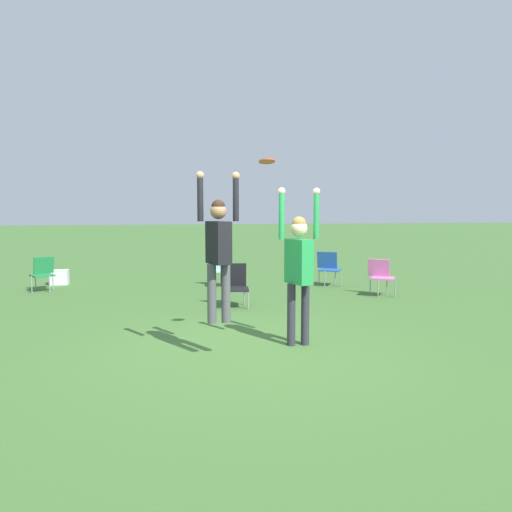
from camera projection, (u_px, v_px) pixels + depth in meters
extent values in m
plane|color=#3D662D|center=(247.00, 350.00, 6.96)|extent=(120.00, 120.00, 0.00)
cylinder|color=#4C4C51|center=(212.00, 294.00, 6.55)|extent=(0.12, 0.12, 0.79)
cylinder|color=#4C4C51|center=(226.00, 293.00, 6.59)|extent=(0.12, 0.12, 0.79)
cube|color=black|center=(218.00, 243.00, 6.51)|extent=(0.31, 0.46, 0.56)
sphere|color=#9E704C|center=(218.00, 211.00, 6.47)|extent=(0.21, 0.21, 0.21)
sphere|color=black|center=(218.00, 207.00, 6.47)|extent=(0.18, 0.18, 0.18)
cylinder|color=black|center=(200.00, 198.00, 6.41)|extent=(0.08, 0.08, 0.59)
sphere|color=#9E704C|center=(200.00, 175.00, 6.38)|extent=(0.10, 0.10, 0.10)
cylinder|color=black|center=(236.00, 199.00, 6.50)|extent=(0.08, 0.08, 0.59)
sphere|color=#9E704C|center=(236.00, 176.00, 6.48)|extent=(0.10, 0.10, 0.10)
cylinder|color=#2D2D38|center=(291.00, 315.00, 7.18)|extent=(0.12, 0.12, 0.90)
cylinder|color=#2D2D38|center=(305.00, 314.00, 7.22)|extent=(0.12, 0.12, 0.90)
cube|color=green|center=(299.00, 261.00, 7.13)|extent=(0.33, 0.50, 0.64)
sphere|color=beige|center=(299.00, 228.00, 7.09)|extent=(0.24, 0.24, 0.24)
sphere|color=olive|center=(299.00, 224.00, 7.08)|extent=(0.21, 0.21, 0.21)
cylinder|color=green|center=(282.00, 215.00, 7.02)|extent=(0.08, 0.08, 0.68)
sphere|color=beige|center=(282.00, 191.00, 6.99)|extent=(0.10, 0.10, 0.10)
cylinder|color=green|center=(316.00, 215.00, 7.12)|extent=(0.08, 0.08, 0.68)
sphere|color=beige|center=(317.00, 192.00, 7.09)|extent=(0.10, 0.10, 0.10)
cylinder|color=#E04C23|center=(267.00, 161.00, 6.90)|extent=(0.23, 0.23, 0.06)
cylinder|color=gray|center=(216.00, 280.00, 12.45)|extent=(0.02, 0.02, 0.43)
cylinder|color=gray|center=(231.00, 279.00, 12.53)|extent=(0.02, 0.02, 0.43)
cylinder|color=gray|center=(214.00, 278.00, 12.83)|extent=(0.02, 0.02, 0.43)
cylinder|color=gray|center=(228.00, 277.00, 12.90)|extent=(0.02, 0.02, 0.43)
cube|color=#8CC6C1|center=(222.00, 271.00, 12.66)|extent=(0.48, 0.48, 0.04)
cube|color=#8CC6C1|center=(221.00, 260.00, 12.84)|extent=(0.46, 0.15, 0.49)
cylinder|color=gray|center=(32.00, 285.00, 11.72)|extent=(0.02, 0.02, 0.41)
cylinder|color=gray|center=(50.00, 284.00, 11.80)|extent=(0.02, 0.02, 0.41)
cylinder|color=gray|center=(36.00, 282.00, 12.11)|extent=(0.02, 0.02, 0.41)
cylinder|color=gray|center=(53.00, 282.00, 12.19)|extent=(0.02, 0.02, 0.41)
cube|color=#1E753D|center=(42.00, 275.00, 11.94)|extent=(0.64, 0.64, 0.04)
cube|color=#1E753D|center=(44.00, 265.00, 12.13)|extent=(0.46, 0.32, 0.41)
cylinder|color=gray|center=(378.00, 288.00, 11.08)|extent=(0.02, 0.02, 0.43)
cylinder|color=gray|center=(395.00, 288.00, 11.17)|extent=(0.02, 0.02, 0.43)
cylinder|color=gray|center=(370.00, 286.00, 11.49)|extent=(0.02, 0.02, 0.43)
cylinder|color=gray|center=(387.00, 285.00, 11.57)|extent=(0.02, 0.02, 0.43)
cube|color=#C666A3|center=(383.00, 278.00, 11.31)|extent=(0.68, 0.68, 0.04)
cube|color=#C666A3|center=(379.00, 268.00, 11.51)|extent=(0.47, 0.36, 0.40)
cylinder|color=gray|center=(325.00, 279.00, 12.59)|extent=(0.02, 0.02, 0.43)
cylinder|color=gray|center=(341.00, 278.00, 12.68)|extent=(0.02, 0.02, 0.43)
cylinder|color=gray|center=(319.00, 277.00, 13.03)|extent=(0.02, 0.02, 0.43)
cylinder|color=gray|center=(335.00, 276.00, 13.12)|extent=(0.02, 0.02, 0.43)
cube|color=#235193|center=(330.00, 270.00, 12.84)|extent=(0.72, 0.72, 0.04)
cube|color=#235193|center=(327.00, 260.00, 13.05)|extent=(0.50, 0.37, 0.43)
cylinder|color=gray|center=(226.00, 300.00, 9.74)|extent=(0.02, 0.02, 0.39)
cylinder|color=gray|center=(248.00, 299.00, 9.83)|extent=(0.02, 0.02, 0.39)
cylinder|color=gray|center=(223.00, 296.00, 10.17)|extent=(0.02, 0.02, 0.39)
cylinder|color=gray|center=(244.00, 296.00, 10.26)|extent=(0.02, 0.02, 0.39)
cube|color=black|center=(235.00, 289.00, 9.98)|extent=(0.59, 0.59, 0.04)
cube|color=black|center=(233.00, 275.00, 10.20)|extent=(0.54, 0.19, 0.48)
cube|color=white|center=(59.00, 278.00, 13.09)|extent=(0.45, 0.35, 0.36)
cube|color=silver|center=(59.00, 270.00, 13.07)|extent=(0.46, 0.36, 0.02)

